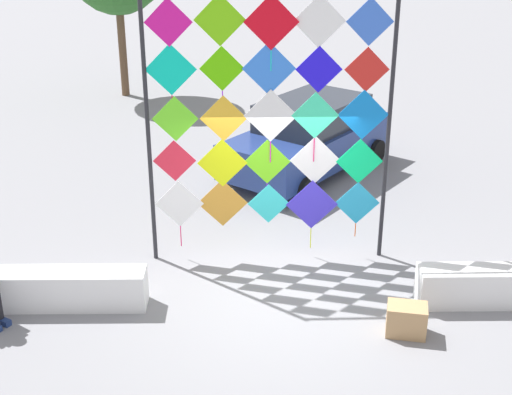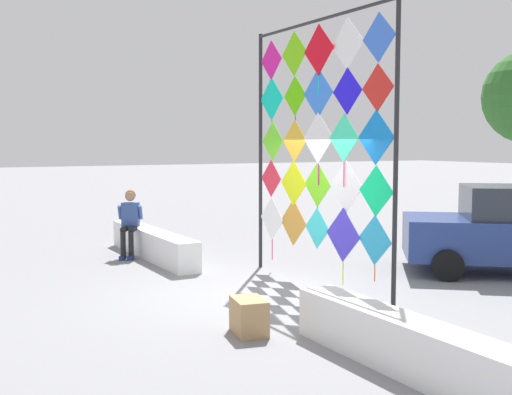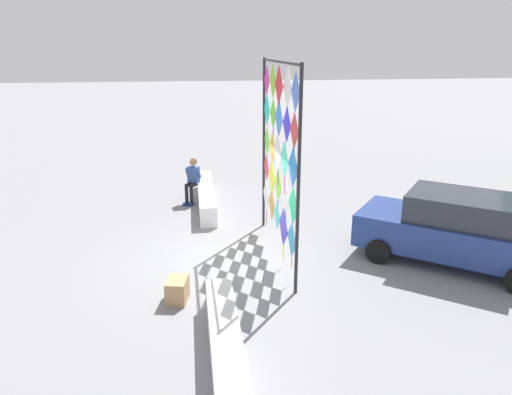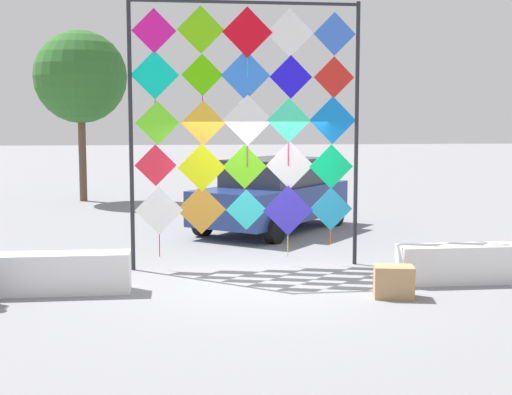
{
  "view_description": "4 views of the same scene",
  "coord_description": "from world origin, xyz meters",
  "px_view_note": "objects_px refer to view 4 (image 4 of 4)",
  "views": [
    {
      "loc": [
        -0.51,
        -9.6,
        5.82
      ],
      "look_at": [
        -0.39,
        0.47,
        1.44
      ],
      "focal_mm": 49.92,
      "sensor_mm": 36.0,
      "label": 1
    },
    {
      "loc": [
        8.82,
        -4.91,
        2.44
      ],
      "look_at": [
        -0.39,
        0.17,
        1.55
      ],
      "focal_mm": 45.06,
      "sensor_mm": 36.0,
      "label": 2
    },
    {
      "loc": [
        10.1,
        -0.72,
        4.79
      ],
      "look_at": [
        0.29,
        0.66,
        1.6
      ],
      "focal_mm": 33.04,
      "sensor_mm": 36.0,
      "label": 3
    },
    {
      "loc": [
        -1.35,
        -10.8,
        2.54
      ],
      "look_at": [
        -0.06,
        0.7,
        1.27
      ],
      "focal_mm": 49.91,
      "sensor_mm": 36.0,
      "label": 4
    }
  ],
  "objects_px": {
    "parked_car": "(273,194)",
    "cardboard_box_large": "(394,282)",
    "kite_display_rack": "(246,117)",
    "tree_far_right": "(78,77)"
  },
  "relations": [
    {
      "from": "parked_car",
      "to": "cardboard_box_large",
      "type": "bearing_deg",
      "value": -82.02
    },
    {
      "from": "kite_display_rack",
      "to": "tree_far_right",
      "type": "xyz_separation_m",
      "value": [
        -4.16,
        10.48,
        1.26
      ]
    },
    {
      "from": "kite_display_rack",
      "to": "tree_far_right",
      "type": "relative_size",
      "value": 0.86
    },
    {
      "from": "parked_car",
      "to": "tree_far_right",
      "type": "height_order",
      "value": "tree_far_right"
    },
    {
      "from": "parked_car",
      "to": "cardboard_box_large",
      "type": "relative_size",
      "value": 7.99
    },
    {
      "from": "kite_display_rack",
      "to": "cardboard_box_large",
      "type": "xyz_separation_m",
      "value": [
        1.89,
        -2.34,
        -2.34
      ]
    },
    {
      "from": "cardboard_box_large",
      "to": "parked_car",
      "type": "bearing_deg",
      "value": 97.98
    },
    {
      "from": "cardboard_box_large",
      "to": "tree_far_right",
      "type": "bearing_deg",
      "value": 115.24
    },
    {
      "from": "parked_car",
      "to": "tree_far_right",
      "type": "relative_size",
      "value": 0.85
    },
    {
      "from": "parked_car",
      "to": "tree_far_right",
      "type": "bearing_deg",
      "value": 128.38
    }
  ]
}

